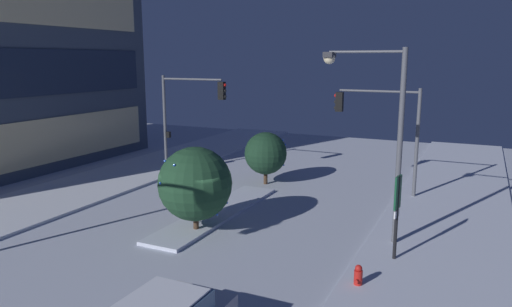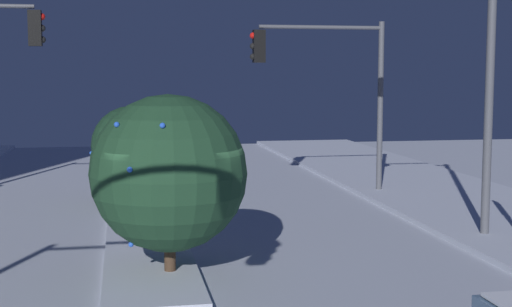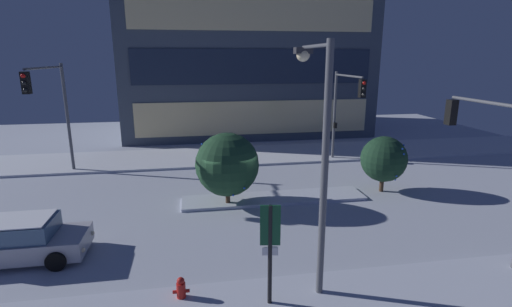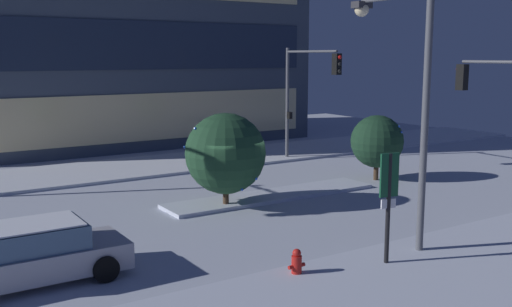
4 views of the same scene
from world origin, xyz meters
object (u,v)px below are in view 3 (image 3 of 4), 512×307
car_near (18,241)px  parking_info_sign (270,244)px  traffic_light_corner_near_right (489,145)px  traffic_light_corner_far_left (52,100)px  traffic_light_corner_far_right (345,103)px  street_lamp_arched (317,131)px  decorated_tree_median (227,165)px  fire_hydrant (181,290)px  decorated_tree_left_of_median (384,159)px

car_near → parking_info_sign: parking_info_sign is taller
car_near → traffic_light_corner_near_right: traffic_light_corner_near_right is taller
traffic_light_corner_far_left → parking_info_sign: size_ratio=2.12×
car_near → traffic_light_corner_far_right: size_ratio=0.77×
car_near → street_lamp_arched: size_ratio=0.63×
traffic_light_corner_far_right → parking_info_sign: traffic_light_corner_far_right is taller
parking_info_sign → decorated_tree_median: 7.76m
street_lamp_arched → fire_hydrant: (-4.03, -0.46, -4.43)m
traffic_light_corner_near_right → street_lamp_arched: 6.84m
traffic_light_corner_far_left → decorated_tree_median: 10.49m
traffic_light_corner_far_left → parking_info_sign: (9.27, -12.75, -2.64)m
car_near → parking_info_sign: 9.04m
traffic_light_corner_far_left → decorated_tree_left_of_median: (16.98, -4.42, -2.85)m
traffic_light_corner_near_right → parking_info_sign: (-8.26, -2.22, -1.91)m
car_near → decorated_tree_median: 8.58m
car_near → traffic_light_corner_far_right: bearing=30.9°
traffic_light_corner_near_right → street_lamp_arched: street_lamp_arched is taller
car_near → traffic_light_corner_far_left: (-1.26, 8.76, 3.89)m
traffic_light_corner_far_right → street_lamp_arched: 13.51m
fire_hydrant → traffic_light_corner_near_right: bearing=8.2°
traffic_light_corner_far_right → parking_info_sign: bearing=-29.5°
traffic_light_corner_far_left → decorated_tree_left_of_median: 17.78m
car_near → traffic_light_corner_near_right: bearing=-6.1°
decorated_tree_median → decorated_tree_left_of_median: decorated_tree_median is taller
traffic_light_corner_near_right → fire_hydrant: (-10.71, -1.55, -3.50)m
traffic_light_corner_far_right → decorated_tree_median: 9.86m
traffic_light_corner_far_left → traffic_light_corner_far_right: size_ratio=1.10×
traffic_light_corner_far_left → decorated_tree_left_of_median: bearing=75.4°
traffic_light_corner_far_left → traffic_light_corner_far_right: bearing=91.7°
parking_info_sign → decorated_tree_median: bearing=12.4°
traffic_light_corner_near_right → traffic_light_corner_far_left: traffic_light_corner_far_left is taller
car_near → decorated_tree_median: bearing=26.4°
traffic_light_corner_far_left → car_near: bearing=8.2°
car_near → traffic_light_corner_far_right: traffic_light_corner_far_right is taller
decorated_tree_median → car_near: bearing=-153.7°
fire_hydrant → decorated_tree_median: (2.03, 7.08, 1.64)m
street_lamp_arched → decorated_tree_left_of_median: street_lamp_arched is taller
traffic_light_corner_near_right → traffic_light_corner_far_right: (-0.76, 11.03, 0.21)m
parking_info_sign → traffic_light_corner_near_right: bearing=-65.7°
traffic_light_corner_far_right → decorated_tree_left_of_median: traffic_light_corner_far_right is taller
car_near → traffic_light_corner_far_left: size_ratio=0.70×
parking_info_sign → decorated_tree_median: (-0.42, 7.75, 0.05)m
traffic_light_corner_far_left → traffic_light_corner_far_right: (16.77, 0.50, -0.52)m
fire_hydrant → parking_info_sign: 3.00m
street_lamp_arched → parking_info_sign: 3.43m
decorated_tree_median → fire_hydrant: bearing=-106.0°
traffic_light_corner_far_right → decorated_tree_median: traffic_light_corner_far_right is taller
car_near → traffic_light_corner_near_right: (16.27, -1.77, 3.16)m
traffic_light_corner_far_left → parking_info_sign: traffic_light_corner_far_left is taller
traffic_light_corner_far_left → decorated_tree_median: size_ratio=1.86×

